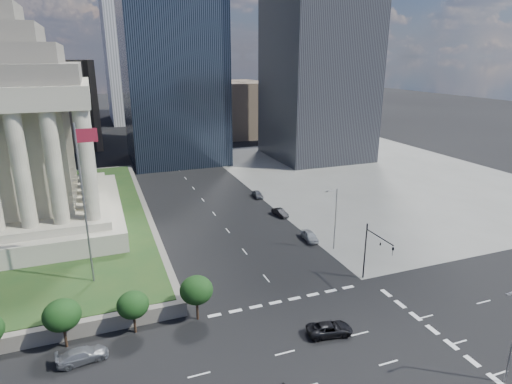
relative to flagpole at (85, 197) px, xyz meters
name	(u,v)px	position (x,y,z in m)	size (l,w,h in m)	color
ground	(168,157)	(21.83, 76.00, -13.11)	(500.00, 500.00, 0.00)	black
sidewalk_ne	(374,175)	(67.83, 36.00, -13.10)	(68.00, 90.00, 0.03)	slate
flagpole	(85,197)	(0.00, 0.00, 0.00)	(2.52, 0.24, 20.00)	slate
midrise_glass	(171,53)	(23.83, 71.00, 16.89)	(26.00, 26.00, 60.00)	black
building_filler_ne	(237,108)	(53.83, 106.00, -3.11)	(20.00, 30.00, 20.00)	brown
building_filler_nw	(60,104)	(-8.17, 106.00, 0.89)	(24.00, 30.00, 28.00)	brown
traffic_signal_ne	(374,248)	(34.33, -10.30, -7.86)	(0.30, 5.74, 8.00)	black
street_lamp_north	(335,215)	(35.16, 1.00, -7.45)	(2.13, 0.22, 10.00)	slate
pickup_truck	(330,329)	(23.65, -17.91, -12.42)	(5.03, 2.32, 1.40)	black
suv_grey	(83,355)	(-1.53, -13.00, -12.40)	(2.00, 4.91, 1.43)	slate
parked_sedan_near	(310,236)	(33.33, 5.31, -12.34)	(1.82, 4.52, 1.54)	#9FA3A7
parked_sedan_mid	(280,213)	(33.33, 17.45, -12.45)	(4.06, 1.41, 1.34)	black
parked_sedan_far	(258,194)	(33.33, 29.51, -12.42)	(1.63, 4.05, 1.38)	slate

